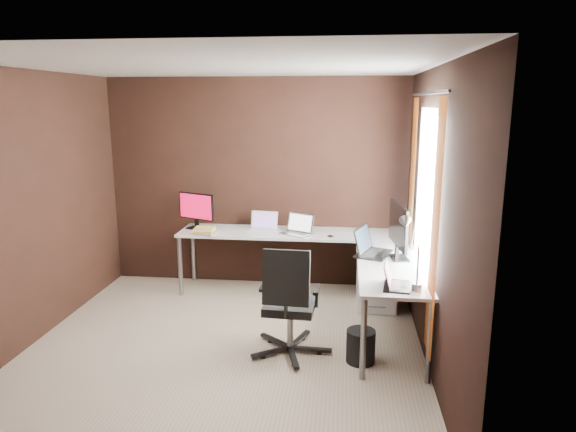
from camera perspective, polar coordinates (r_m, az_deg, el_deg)
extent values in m
cube|color=#BEA994|center=(4.90, -7.03, -14.29)|extent=(3.60, 3.60, 0.00)
cube|color=white|center=(4.39, -7.94, 16.26)|extent=(3.60, 3.60, 0.00)
cube|color=black|center=(6.22, -3.53, 3.67)|extent=(3.60, 0.00, 2.50)
cube|color=black|center=(2.84, -16.16, -7.69)|extent=(3.60, 0.00, 2.50)
cube|color=black|center=(5.21, -27.06, 0.58)|extent=(0.00, 3.60, 2.50)
cube|color=black|center=(4.42, 15.85, -0.44)|extent=(0.00, 3.60, 2.50)
cube|color=white|center=(4.72, 15.18, 2.88)|extent=(0.00, 1.00, 1.30)
cube|color=orange|center=(4.05, 15.99, -1.61)|extent=(0.01, 0.35, 2.00)
cube|color=orange|center=(5.45, 13.55, 2.09)|extent=(0.01, 0.35, 2.00)
cylinder|color=slate|center=(4.65, 15.30, 13.02)|extent=(0.02, 1.90, 0.02)
cube|color=white|center=(5.97, 0.54, -1.93)|extent=(2.65, 0.60, 0.03)
cube|color=white|center=(4.88, 11.28, -5.51)|extent=(0.60, 1.65, 0.03)
cylinder|color=slate|center=(6.09, -11.89, -5.48)|extent=(0.05, 0.05, 0.70)
cylinder|color=slate|center=(6.56, -10.49, -4.11)|extent=(0.05, 0.05, 0.70)
cylinder|color=slate|center=(4.27, 8.37, -13.38)|extent=(0.05, 0.05, 0.70)
cylinder|color=slate|center=(4.32, 15.47, -13.38)|extent=(0.05, 0.05, 0.70)
cylinder|color=slate|center=(6.33, 12.48, -4.82)|extent=(0.05, 0.05, 0.70)
cube|color=white|center=(5.74, 9.77, -7.05)|extent=(0.42, 0.50, 0.60)
cube|color=black|center=(6.21, -10.18, -1.34)|extent=(0.25, 0.21, 0.01)
cube|color=black|center=(6.21, -10.08, -0.79)|extent=(0.06, 0.05, 0.10)
cube|color=black|center=(6.17, -10.15, 1.07)|extent=(0.46, 0.22, 0.31)
cube|color=#B8072F|center=(6.16, -10.24, 1.05)|extent=(0.43, 0.19, 0.28)
cube|color=black|center=(5.08, 12.20, -4.57)|extent=(0.19, 0.27, 0.01)
cube|color=black|center=(5.05, 12.02, -3.88)|extent=(0.04, 0.06, 0.11)
cube|color=black|center=(4.99, 12.15, -1.01)|extent=(0.12, 0.65, 0.41)
cube|color=#0E4FA5|center=(4.99, 12.32, -1.01)|extent=(0.09, 0.62, 0.38)
cube|color=white|center=(6.02, -2.87, -1.60)|extent=(0.35, 0.27, 0.02)
cube|color=white|center=(6.07, -2.64, -0.42)|extent=(0.33, 0.11, 0.20)
cube|color=#8061A3|center=(6.07, -2.65, -0.43)|extent=(0.29, 0.09, 0.17)
cube|color=silver|center=(5.86, 0.89, -1.98)|extent=(0.41, 0.37, 0.02)
cube|color=silver|center=(5.90, 1.37, -0.74)|extent=(0.33, 0.21, 0.21)
cube|color=white|center=(5.90, 1.34, -0.75)|extent=(0.29, 0.18, 0.18)
cube|color=black|center=(5.16, 9.49, -4.16)|extent=(0.42, 0.49, 0.02)
cube|color=black|center=(5.16, 8.35, -2.55)|extent=(0.21, 0.42, 0.26)
cube|color=#1A2634|center=(5.15, 8.41, -2.56)|extent=(0.18, 0.37, 0.22)
cube|color=black|center=(4.31, 12.02, -7.64)|extent=(0.25, 0.32, 0.02)
cube|color=black|center=(4.28, 11.00, -6.32)|extent=(0.09, 0.30, 0.19)
cube|color=#AD4873|center=(4.28, 11.08, -6.32)|extent=(0.08, 0.27, 0.16)
cube|color=tan|center=(5.95, -9.28, -1.86)|extent=(0.27, 0.23, 0.02)
cube|color=gold|center=(5.95, -9.28, -1.65)|extent=(0.23, 0.19, 0.02)
cube|color=silver|center=(5.94, -9.29, -1.47)|extent=(0.23, 0.18, 0.02)
cube|color=gold|center=(5.94, -9.30, -1.32)|extent=(0.22, 0.18, 0.01)
ellipsoid|color=black|center=(5.95, -8.92, -1.80)|extent=(0.10, 0.08, 0.03)
ellipsoid|color=black|center=(5.74, 4.74, -2.25)|extent=(0.08, 0.05, 0.03)
cylinder|color=slate|center=(4.27, 14.09, -7.66)|extent=(0.08, 0.08, 0.06)
cylinder|color=slate|center=(4.21, 14.23, -5.20)|extent=(0.02, 0.02, 0.32)
cylinder|color=slate|center=(4.17, 13.66, -2.16)|extent=(0.02, 0.18, 0.24)
cone|color=slate|center=(4.21, 12.93, -0.84)|extent=(0.10, 0.13, 0.13)
cylinder|color=slate|center=(4.70, 0.23, -12.25)|extent=(0.06, 0.06, 0.36)
cube|color=black|center=(4.61, 0.23, -9.91)|extent=(0.46, 0.46, 0.08)
cube|color=black|center=(4.31, -0.21, -6.89)|extent=(0.40, 0.13, 0.47)
cylinder|color=black|center=(4.62, 8.08, -14.12)|extent=(0.29, 0.29, 0.29)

